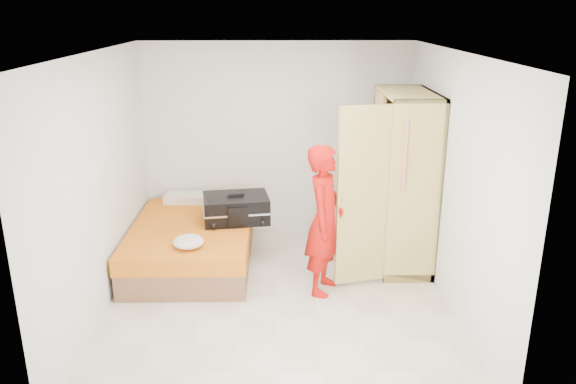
{
  "coord_description": "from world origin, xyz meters",
  "views": [
    {
      "loc": [
        0.01,
        -5.45,
        3.0
      ],
      "look_at": [
        0.12,
        0.63,
        1.0
      ],
      "focal_mm": 35.0,
      "sensor_mm": 36.0,
      "label": 1
    }
  ],
  "objects_px": {
    "bed": "(192,243)",
    "suitcase": "(236,208)",
    "wardrobe": "(400,186)",
    "person": "(325,220)",
    "round_cushion": "(188,242)"
  },
  "relations": [
    {
      "from": "wardrobe",
      "to": "suitcase",
      "type": "distance_m",
      "value": 2.0
    },
    {
      "from": "bed",
      "to": "person",
      "type": "distance_m",
      "value": 1.82
    },
    {
      "from": "suitcase",
      "to": "round_cushion",
      "type": "relative_size",
      "value": 2.58
    },
    {
      "from": "bed",
      "to": "person",
      "type": "relative_size",
      "value": 1.22
    },
    {
      "from": "wardrobe",
      "to": "suitcase",
      "type": "bearing_deg",
      "value": 174.33
    },
    {
      "from": "suitcase",
      "to": "bed",
      "type": "bearing_deg",
      "value": -173.61
    },
    {
      "from": "suitcase",
      "to": "round_cushion",
      "type": "height_order",
      "value": "suitcase"
    },
    {
      "from": "suitcase",
      "to": "person",
      "type": "bearing_deg",
      "value": -49.42
    },
    {
      "from": "person",
      "to": "round_cushion",
      "type": "height_order",
      "value": "person"
    },
    {
      "from": "bed",
      "to": "suitcase",
      "type": "xyz_separation_m",
      "value": [
        0.54,
        0.14,
        0.4
      ]
    },
    {
      "from": "person",
      "to": "suitcase",
      "type": "relative_size",
      "value": 1.88
    },
    {
      "from": "wardrobe",
      "to": "round_cushion",
      "type": "relative_size",
      "value": 6.14
    },
    {
      "from": "bed",
      "to": "suitcase",
      "type": "bearing_deg",
      "value": 14.98
    },
    {
      "from": "person",
      "to": "bed",
      "type": "bearing_deg",
      "value": 83.33
    },
    {
      "from": "bed",
      "to": "suitcase",
      "type": "relative_size",
      "value": 2.29
    }
  ]
}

